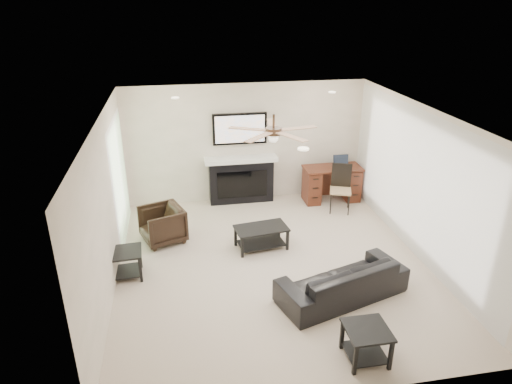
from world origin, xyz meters
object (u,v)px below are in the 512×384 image
sofa (342,280)px  fireplace_unit (241,159)px  armchair (162,225)px  desk (331,184)px  coffee_table (261,238)px

sofa → fireplace_unit: 3.79m
armchair → desk: size_ratio=0.59×
sofa → coffee_table: sofa is taller
fireplace_unit → desk: (1.92, -0.27, -0.57)m
coffee_table → desk: desk is taller
sofa → desk: 3.47m
coffee_table → desk: 2.55m
armchair → fireplace_unit: fireplace_unit is taller
sofa → armchair: armchair is taller
desk → fireplace_unit: bearing=172.0°
sofa → desk: desk is taller
armchair → desk: desk is taller
sofa → coffee_table: bearing=-78.2°
coffee_table → fireplace_unit: fireplace_unit is taller
armchair → fireplace_unit: (1.65, 1.46, 0.63)m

